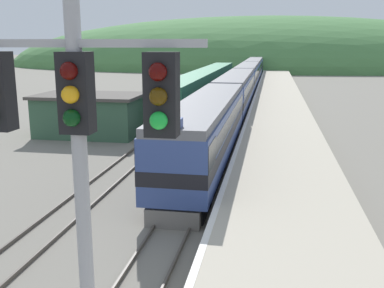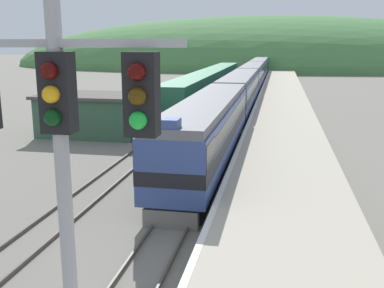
{
  "view_description": "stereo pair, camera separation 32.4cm",
  "coord_description": "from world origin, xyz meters",
  "px_view_note": "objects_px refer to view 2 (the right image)",
  "views": [
    {
      "loc": [
        3.71,
        -3.45,
        7.27
      ],
      "look_at": [
        -0.06,
        17.77,
        2.39
      ],
      "focal_mm": 42.0,
      "sensor_mm": 36.0,
      "label": 1
    },
    {
      "loc": [
        4.03,
        -3.39,
        7.27
      ],
      "look_at": [
        -0.06,
        17.77,
        2.39
      ],
      "focal_mm": 42.0,
      "sensor_mm": 36.0,
      "label": 2
    }
  ],
  "objects_px": {
    "express_train_lead_car": "(208,130)",
    "signal_mast_main": "(62,172)",
    "carriage_fifth": "(263,64)",
    "carriage_fourth": "(259,69)",
    "siding_train": "(210,84)",
    "carriage_third": "(252,77)",
    "carriage_second": "(240,92)"
  },
  "relations": [
    {
      "from": "express_train_lead_car",
      "to": "carriage_fifth",
      "type": "height_order",
      "value": "express_train_lead_car"
    },
    {
      "from": "express_train_lead_car",
      "to": "carriage_second",
      "type": "relative_size",
      "value": 0.95
    },
    {
      "from": "carriage_second",
      "to": "siding_train",
      "type": "bearing_deg",
      "value": 114.98
    },
    {
      "from": "carriage_second",
      "to": "siding_train",
      "type": "height_order",
      "value": "carriage_second"
    },
    {
      "from": "carriage_fifth",
      "to": "siding_train",
      "type": "relative_size",
      "value": 0.46
    },
    {
      "from": "express_train_lead_car",
      "to": "signal_mast_main",
      "type": "xyz_separation_m",
      "value": [
        1.3,
        -20.73,
        3.41
      ]
    },
    {
      "from": "carriage_fourth",
      "to": "signal_mast_main",
      "type": "relative_size",
      "value": 2.58
    },
    {
      "from": "signal_mast_main",
      "to": "express_train_lead_car",
      "type": "bearing_deg",
      "value": 93.59
    },
    {
      "from": "carriage_second",
      "to": "carriage_fifth",
      "type": "xyz_separation_m",
      "value": [
        0.0,
        65.69,
        0.0
      ]
    },
    {
      "from": "express_train_lead_car",
      "to": "carriage_fourth",
      "type": "distance_m",
      "value": 65.42
    },
    {
      "from": "siding_train",
      "to": "signal_mast_main",
      "type": "bearing_deg",
      "value": -83.38
    },
    {
      "from": "carriage_third",
      "to": "carriage_fifth",
      "type": "height_order",
      "value": "same"
    },
    {
      "from": "signal_mast_main",
      "to": "carriage_fifth",
      "type": "bearing_deg",
      "value": 90.69
    },
    {
      "from": "carriage_fourth",
      "to": "carriage_fifth",
      "type": "bearing_deg",
      "value": 90.0
    },
    {
      "from": "carriage_second",
      "to": "express_train_lead_car",
      "type": "bearing_deg",
      "value": -90.0
    },
    {
      "from": "express_train_lead_car",
      "to": "carriage_fifth",
      "type": "distance_m",
      "value": 87.31
    },
    {
      "from": "express_train_lead_car",
      "to": "siding_train",
      "type": "xyz_separation_m",
      "value": [
        -4.81,
        31.95,
        -0.27
      ]
    },
    {
      "from": "carriage_fourth",
      "to": "siding_train",
      "type": "height_order",
      "value": "carriage_fourth"
    },
    {
      "from": "carriage_fourth",
      "to": "signal_mast_main",
      "type": "height_order",
      "value": "signal_mast_main"
    },
    {
      "from": "carriage_fourth",
      "to": "signal_mast_main",
      "type": "xyz_separation_m",
      "value": [
        1.3,
        -86.15,
        3.43
      ]
    },
    {
      "from": "siding_train",
      "to": "carriage_third",
      "type": "bearing_deg",
      "value": 67.42
    },
    {
      "from": "carriage_second",
      "to": "carriage_third",
      "type": "distance_m",
      "value": 21.9
    },
    {
      "from": "carriage_third",
      "to": "carriage_fourth",
      "type": "xyz_separation_m",
      "value": [
        0.0,
        21.9,
        0.0
      ]
    },
    {
      "from": "carriage_third",
      "to": "signal_mast_main",
      "type": "relative_size",
      "value": 2.58
    },
    {
      "from": "express_train_lead_car",
      "to": "carriage_third",
      "type": "height_order",
      "value": "express_train_lead_car"
    },
    {
      "from": "signal_mast_main",
      "to": "siding_train",
      "type": "bearing_deg",
      "value": 96.62
    },
    {
      "from": "express_train_lead_car",
      "to": "siding_train",
      "type": "relative_size",
      "value": 0.44
    },
    {
      "from": "carriage_third",
      "to": "siding_train",
      "type": "xyz_separation_m",
      "value": [
        -4.81,
        -11.57,
        -0.26
      ]
    },
    {
      "from": "carriage_fifth",
      "to": "signal_mast_main",
      "type": "bearing_deg",
      "value": -89.31
    },
    {
      "from": "carriage_fourth",
      "to": "express_train_lead_car",
      "type": "bearing_deg",
      "value": -90.0
    },
    {
      "from": "carriage_second",
      "to": "signal_mast_main",
      "type": "distance_m",
      "value": 42.51
    },
    {
      "from": "express_train_lead_car",
      "to": "carriage_second",
      "type": "xyz_separation_m",
      "value": [
        0.0,
        21.62,
        -0.01
      ]
    }
  ]
}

